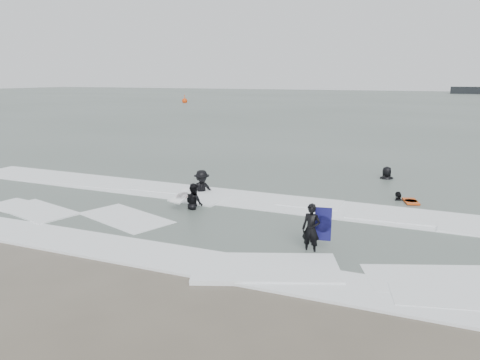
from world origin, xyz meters
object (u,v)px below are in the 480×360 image
at_px(surfer_centre, 310,253).
at_px(surfer_right_far, 386,180).
at_px(surfer_breaker, 202,193).
at_px(surfer_right_near, 398,201).
at_px(buoy, 185,101).
at_px(surfer_wading, 194,210).

xyz_separation_m(surfer_centre, surfer_right_far, (0.81, 11.03, 0.00)).
relative_size(surfer_breaker, surfer_right_near, 1.21).
bearing_deg(buoy, surfer_right_near, -52.75).
xyz_separation_m(surfer_breaker, surfer_right_far, (7.06, 6.05, 0.00)).
bearing_deg(surfer_right_near, surfer_right_far, -118.85).
distance_m(surfer_centre, buoy, 77.76).
xyz_separation_m(surfer_wading, surfer_right_near, (7.04, 4.47, 0.00)).
distance_m(surfer_breaker, surfer_right_near, 8.26).
height_order(surfer_right_near, buoy, buoy).
bearing_deg(surfer_wading, buoy, -27.09).
xyz_separation_m(surfer_centre, buoy, (-42.43, 65.16, 0.42)).
relative_size(surfer_right_near, surfer_right_far, 0.86).
bearing_deg(surfer_right_near, surfer_centre, 33.90).
distance_m(surfer_centre, surfer_right_near, 7.27).
distance_m(surfer_wading, surfer_right_far, 10.42).
bearing_deg(surfer_centre, surfer_wading, 161.01).
relative_size(surfer_centre, surfer_right_near, 0.96).
bearing_deg(surfer_centre, surfer_breaker, 148.50).
relative_size(surfer_wading, buoy, 0.97).
bearing_deg(buoy, surfer_centre, -56.93).
xyz_separation_m(surfer_wading, surfer_right_far, (6.10, 8.45, 0.00)).
distance_m(surfer_centre, surfer_wading, 5.88).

